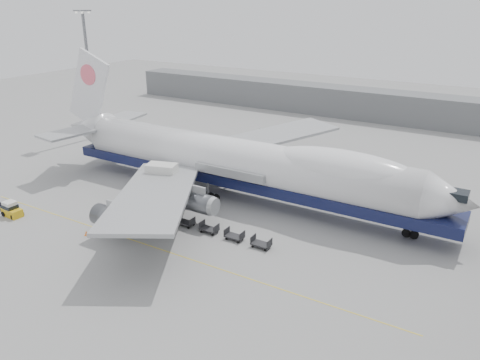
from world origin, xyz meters
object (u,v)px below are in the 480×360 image
Objects in this scene: catering_truck at (163,181)px; ground_worker at (2,208)px; airliner at (240,161)px; baggage_tug at (11,210)px.

ground_worker is (-16.86, -13.97, -2.57)m from catering_truck.
catering_truck reaches higher than ground_worker.
airliner is 33.38m from ground_worker.
airliner reaches higher than baggage_tug.
catering_truck is at bearing -137.85° from airliner.
airliner is at bearing 45.20° from baggage_tug.
baggage_tug reaches higher than ground_worker.
catering_truck is 2.08× the size of baggage_tug.
ground_worker is at bearing -139.51° from airliner.
catering_truck reaches higher than baggage_tug.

